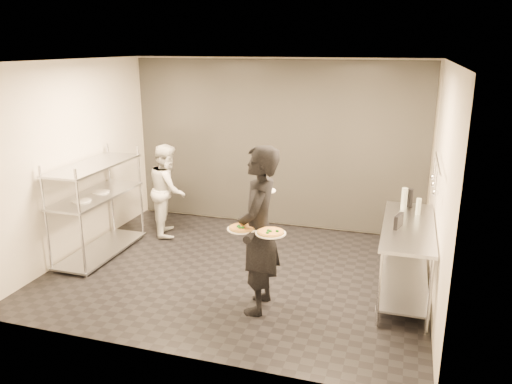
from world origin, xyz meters
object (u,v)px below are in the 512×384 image
(pizza_plate_far, at_px, (271,232))
(bottle_dark, at_px, (410,198))
(pass_rack, at_px, (97,204))
(bottle_clear, at_px, (418,206))
(pizza_plate_near, at_px, (242,228))
(pos_monitor, at_px, (399,221))
(bottle_green, at_px, (404,198))
(waiter, at_px, (259,231))
(chef, at_px, (168,190))
(salad_plate, at_px, (264,189))
(prep_counter, at_px, (407,247))

(pizza_plate_far, relative_size, bottle_dark, 1.34)
(pass_rack, bearing_deg, bottle_clear, 5.56)
(pizza_plate_near, distance_m, pos_monitor, 1.87)
(bottle_green, bearing_deg, bottle_clear, -45.34)
(waiter, distance_m, chef, 2.85)
(pizza_plate_near, relative_size, salad_plate, 1.23)
(chef, distance_m, pizza_plate_near, 2.87)
(pizza_plate_near, height_order, bottle_green, bottle_green)
(pos_monitor, relative_size, bottle_green, 0.79)
(prep_counter, distance_m, pizza_plate_near, 2.08)
(chef, xyz_separation_m, pos_monitor, (3.61, -1.19, 0.26))
(pizza_plate_far, bearing_deg, bottle_green, 50.54)
(bottle_clear, distance_m, bottle_dark, 0.29)
(prep_counter, relative_size, pizza_plate_near, 5.50)
(pizza_plate_far, relative_size, salad_plate, 1.26)
(pizza_plate_far, bearing_deg, waiter, 136.15)
(prep_counter, relative_size, salad_plate, 6.76)
(pass_rack, bearing_deg, chef, 60.46)
(bottle_clear, bearing_deg, bottle_green, 134.66)
(chef, distance_m, bottle_clear, 3.89)
(waiter, xyz_separation_m, chef, (-2.10, 1.91, -0.23))
(prep_counter, xyz_separation_m, salad_plate, (-1.66, -0.51, 0.74))
(prep_counter, distance_m, bottle_green, 0.75)
(pass_rack, distance_m, prep_counter, 4.33)
(pass_rack, bearing_deg, pizza_plate_far, -19.71)
(prep_counter, distance_m, pos_monitor, 0.42)
(chef, bearing_deg, bottle_green, -120.46)
(pizza_plate_far, height_order, bottle_dark, bottle_dark)
(pass_rack, xyz_separation_m, chef, (0.60, 1.06, -0.03))
(chef, distance_m, pizza_plate_far, 3.12)
(pizza_plate_near, bearing_deg, bottle_clear, 37.65)
(waiter, bearing_deg, bottle_clear, 122.79)
(pizza_plate_near, bearing_deg, pass_rack, 158.41)
(pass_rack, distance_m, bottle_green, 4.31)
(prep_counter, xyz_separation_m, bottle_clear, (0.10, 0.43, 0.40))
(bottle_clear, xyz_separation_m, bottle_dark, (-0.10, 0.27, 0.02))
(pizza_plate_far, bearing_deg, pizza_plate_near, 175.89)
(waiter, xyz_separation_m, bottle_clear, (1.73, 1.28, 0.05))
(bottle_green, xyz_separation_m, bottle_dark, (0.07, 0.09, -0.02))
(bottle_clear, bearing_deg, pos_monitor, -111.65)
(pass_rack, height_order, prep_counter, pass_rack)
(chef, xyz_separation_m, salad_plate, (2.07, -1.56, 0.62))
(pos_monitor, bearing_deg, prep_counter, 64.18)
(prep_counter, xyz_separation_m, bottle_green, (-0.08, 0.61, 0.44))
(waiter, relative_size, chef, 1.31)
(pizza_plate_near, distance_m, salad_plate, 0.61)
(bottle_clear, bearing_deg, pass_rack, -174.44)
(pizza_plate_far, bearing_deg, bottle_dark, 50.53)
(waiter, height_order, salad_plate, waiter)
(pass_rack, relative_size, waiter, 0.82)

